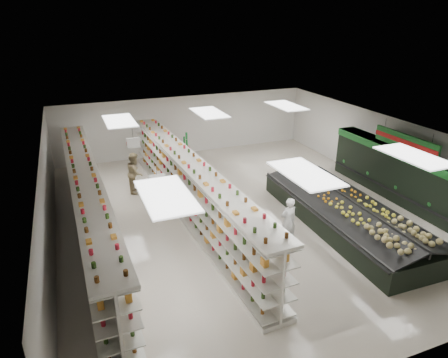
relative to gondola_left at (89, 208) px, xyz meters
name	(u,v)px	position (x,y,z in m)	size (l,w,h in m)	color
floor	(244,212)	(5.76, -0.49, -1.06)	(16.00, 16.00, 0.00)	beige
ceiling	(246,135)	(5.76, -0.49, 2.14)	(14.00, 16.00, 0.02)	white
wall_back	(185,125)	(5.76, 7.51, 0.54)	(14.00, 0.02, 3.20)	white
wall_front	(403,307)	(5.76, -8.49, 0.54)	(14.00, 0.02, 3.20)	white
wall_left	(48,205)	(-1.24, -0.49, 0.54)	(0.02, 16.00, 3.20)	white
wall_right	(389,153)	(12.76, -0.49, 0.54)	(0.02, 16.00, 3.20)	white
produce_wall_case	(405,174)	(12.29, -1.99, 0.18)	(0.93, 8.00, 2.20)	black
aisle_sign_near	(157,181)	(1.96, -2.49, 1.69)	(0.52, 0.06, 0.75)	white
aisle_sign_far	(133,143)	(1.96, 1.51, 1.69)	(0.52, 0.06, 0.75)	white
hortifruti_banner	(406,142)	(12.00, -1.99, 1.59)	(0.12, 3.20, 0.95)	#1C6C26
gondola_left	(89,208)	(0.00, 0.00, 0.00)	(1.29, 13.34, 2.31)	white
gondola_center	(190,191)	(3.71, 0.07, 0.00)	(1.56, 13.38, 2.31)	white
produce_island	(345,212)	(8.81, -2.80, -0.53)	(3.01, 7.85, 1.16)	black
soda_endcap	(178,149)	(4.87, 6.01, -0.31)	(1.26, 0.90, 1.55)	red
shopper_main	(288,221)	(6.19, -3.09, -0.21)	(0.62, 0.40, 1.69)	white
shopper_background	(135,173)	(2.15, 3.13, -0.16)	(0.88, 0.54, 1.81)	tan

